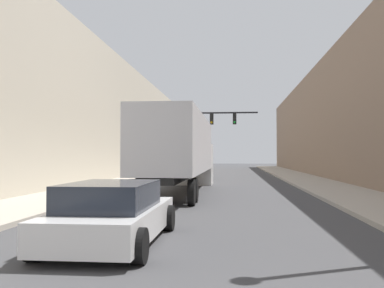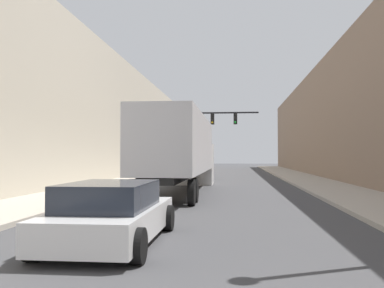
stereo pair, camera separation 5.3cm
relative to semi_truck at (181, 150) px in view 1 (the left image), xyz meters
name	(u,v)px [view 1 (the left image)]	position (x,y,z in m)	size (l,w,h in m)	color
sidewalk_right	(307,180)	(8.08, 10.37, -2.12)	(3.38, 80.00, 0.15)	#B2A899
sidewalk_left	(137,179)	(-4.74, 10.37, -2.12)	(3.38, 80.00, 0.15)	#B2A899
building_right	(372,115)	(12.77, 10.37, 2.69)	(6.00, 80.00, 9.77)	#846B56
building_left	(78,116)	(-9.43, 10.37, 2.77)	(6.00, 80.00, 9.93)	#BCB29E
semi_truck	(181,150)	(0.00, 0.00, 0.00)	(2.57, 14.47, 3.81)	silver
sedan_car	(113,214)	(0.14, -12.96, -1.56)	(2.14, 4.66, 1.32)	silver
traffic_signal_gantry	(193,128)	(-0.69, 13.25, 1.96)	(7.65, 0.35, 5.72)	black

